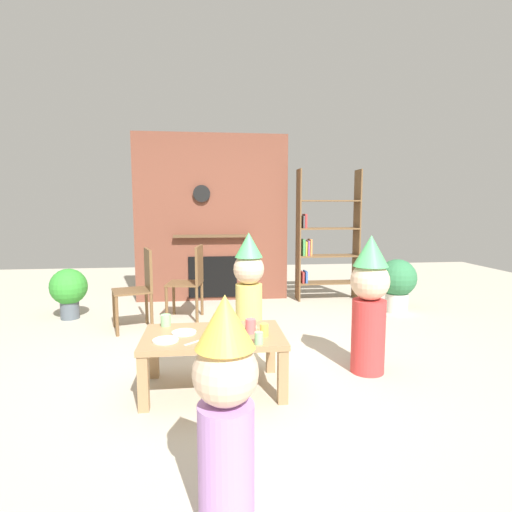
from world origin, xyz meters
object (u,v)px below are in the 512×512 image
object	(u,v)px
paper_plate_rear	(166,340)
paper_cup_center	(251,326)
paper_plate_front	(184,332)
birthday_cake_slice	(251,322)
paper_cup_near_right	(166,320)
child_by_the_chairs	(249,285)
paper_cup_near_left	(259,338)
dining_chair_middle	(192,278)
potted_plant_short	(69,289)
paper_cup_far_right	(232,327)
paper_cup_far_left	(264,330)
child_with_cone_hat	(226,406)
bookshelf	(324,240)
coffee_table	(214,343)
child_in_pink	(369,301)
dining_chair_left	(140,284)
potted_plant_tall	(397,282)

from	to	relation	value
paper_plate_rear	paper_cup_center	bearing A→B (deg)	10.47
paper_plate_front	birthday_cake_slice	distance (m)	0.52
paper_cup_near_right	child_by_the_chairs	world-z (taller)	child_by_the_chairs
paper_cup_near_right	child_by_the_chairs	distance (m)	1.09
paper_cup_near_left	dining_chair_middle	size ratio (longest dim) A/B	0.09
dining_chair_middle	potted_plant_short	xyz separation A→B (m)	(-1.49, 0.18, -0.14)
child_by_the_chairs	potted_plant_short	xyz separation A→B (m)	(-2.09, 1.12, -0.22)
paper_cup_far_right	paper_plate_rear	xyz separation A→B (m)	(-0.48, -0.15, -0.04)
paper_cup_center	child_by_the_chairs	xyz separation A→B (m)	(0.09, 1.05, 0.11)
paper_plate_front	dining_chair_middle	bearing A→B (deg)	90.39
paper_plate_rear	dining_chair_middle	size ratio (longest dim) A/B	0.20
paper_cup_far_left	child_with_cone_hat	distance (m)	1.27
bookshelf	potted_plant_short	bearing A→B (deg)	-168.81
birthday_cake_slice	dining_chair_middle	xyz separation A→B (m)	(-0.53, 1.84, 0.04)
birthday_cake_slice	coffee_table	bearing A→B (deg)	-155.50
child_by_the_chairs	dining_chair_middle	xyz separation A→B (m)	(-0.60, 0.94, -0.08)
coffee_table	paper_plate_rear	size ratio (longest dim) A/B	5.72
paper_plate_rear	child_in_pink	world-z (taller)	child_in_pink
coffee_table	potted_plant_short	distance (m)	2.76
paper_plate_front	dining_chair_left	xyz separation A→B (m)	(-0.57, 1.59, 0.08)
paper_cup_near_right	paper_cup_far_left	size ratio (longest dim) A/B	1.01
child_with_cone_hat	paper_plate_front	bearing A→B (deg)	8.99
bookshelf	paper_plate_rear	world-z (taller)	bookshelf
paper_cup_far_left	paper_cup_far_right	world-z (taller)	paper_cup_far_left
coffee_table	paper_cup_near_right	distance (m)	0.46
paper_cup_near_right	paper_cup_center	distance (m)	0.70
birthday_cake_slice	child_with_cone_hat	distance (m)	1.48
potted_plant_tall	paper_cup_center	bearing A→B (deg)	-136.68
potted_plant_tall	potted_plant_short	xyz separation A→B (m)	(-4.13, 0.16, -0.03)
child_in_pink	child_by_the_chairs	xyz separation A→B (m)	(-0.90, 0.86, -0.01)
paper_cup_far_left	bookshelf	bearing A→B (deg)	66.21
paper_plate_front	potted_plant_short	distance (m)	2.60
child_in_pink	potted_plant_short	xyz separation A→B (m)	(-3.00, 1.98, -0.23)
coffee_table	paper_plate_front	world-z (taller)	paper_plate_front
paper_cup_near_left	paper_plate_rear	xyz separation A→B (m)	(-0.64, 0.14, -0.04)
bookshelf	paper_plate_front	bearing A→B (deg)	-123.93
coffee_table	paper_cup_near_left	size ratio (longest dim) A/B	12.15
paper_cup_near_left	child_in_pink	size ratio (longest dim) A/B	0.07
paper_plate_front	paper_cup_far_left	bearing A→B (deg)	-13.03
child_by_the_chairs	paper_cup_center	bearing A→B (deg)	14.52
potted_plant_tall	paper_cup_far_left	bearing A→B (deg)	-134.27
child_with_cone_hat	dining_chair_left	size ratio (longest dim) A/B	1.12
bookshelf	paper_cup_near_right	size ratio (longest dim) A/B	20.67
coffee_table	paper_cup_near_left	distance (m)	0.42
paper_plate_front	dining_chair_middle	distance (m)	1.93
paper_plate_front	birthday_cake_slice	world-z (taller)	birthday_cake_slice
paper_cup_near_right	potted_plant_tall	size ratio (longest dim) A/B	0.13
dining_chair_middle	child_with_cone_hat	bearing A→B (deg)	103.37
dining_chair_left	potted_plant_tall	bearing A→B (deg)	169.86
paper_cup_near_left	paper_cup_near_right	bearing A→B (deg)	143.04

